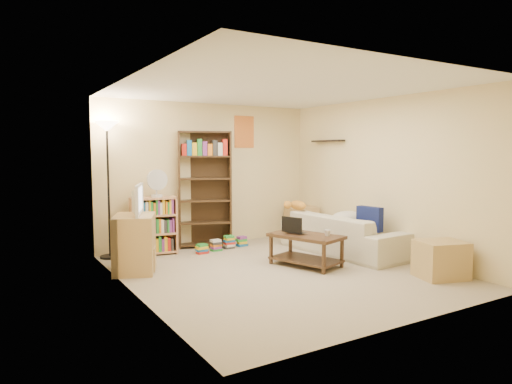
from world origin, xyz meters
TOP-DOWN VIEW (x-y plane):
  - room at (0.00, 0.01)m, footprint 4.50×4.54m
  - sofa at (1.55, 0.45)m, footprint 2.31×1.16m
  - navy_pillow at (1.69, -0.02)m, footprint 0.20×0.44m
  - cream_blanket at (1.70, 0.51)m, footprint 0.59×0.42m
  - tabby_cat at (1.21, 1.27)m, footprint 0.51×0.21m
  - coffee_table at (0.52, 0.08)m, footprint 0.87×1.16m
  - laptop at (0.50, 0.25)m, footprint 0.46×0.42m
  - laptop_screen at (0.36, 0.20)m, footprint 0.12×0.33m
  - mug at (0.71, -0.18)m, footprint 0.17×0.17m
  - tv_remote at (0.52, 0.44)m, footprint 0.15×0.18m
  - tv_stand at (-1.70, 1.04)m, footprint 0.76×0.88m
  - television at (-1.70, 1.04)m, footprint 0.80×0.62m
  - tall_bookshelf at (-0.17, 2.05)m, footprint 0.95×0.59m
  - short_bookshelf at (-1.14, 1.92)m, footprint 0.75×0.37m
  - desk_fan at (-1.08, 1.87)m, footprint 0.33×0.19m
  - floor_lamp at (-1.80, 2.05)m, footprint 0.36×0.36m
  - side_table at (1.72, 1.81)m, footprint 0.68×0.68m
  - end_cabinet at (1.65, -1.35)m, footprint 0.70×0.64m
  - book_stacks at (-0.01, 1.68)m, footprint 1.02×0.33m

SIDE VIEW (x-z plane):
  - book_stacks at x=-0.01m, z-range -0.02..0.21m
  - end_cabinet at x=1.65m, z-range 0.00..0.49m
  - coffee_table at x=0.52m, z-range 0.07..0.53m
  - side_table at x=1.72m, z-range 0.00..0.62m
  - sofa at x=1.55m, z-range 0.00..0.64m
  - tv_stand at x=-1.70m, z-range 0.00..0.79m
  - short_bookshelf at x=-1.14m, z-range 0.00..0.93m
  - tv_remote at x=0.52m, z-range 0.46..0.48m
  - laptop at x=0.50m, z-range 0.46..0.48m
  - mug at x=0.71m, z-range 0.46..0.55m
  - cream_blanket at x=1.70m, z-range 0.42..0.67m
  - laptop_screen at x=0.36m, z-range 0.48..0.71m
  - navy_pillow at x=1.69m, z-range 0.42..0.80m
  - tabby_cat at x=1.21m, z-range 0.64..0.81m
  - television at x=-1.70m, z-range 0.79..1.21m
  - tall_bookshelf at x=-0.17m, z-range 0.06..2.06m
  - desk_fan at x=-1.08m, z-range 0.94..1.39m
  - room at x=0.00m, z-range 0.36..2.88m
  - floor_lamp at x=-1.80m, z-range 0.63..2.75m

